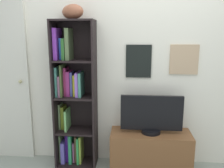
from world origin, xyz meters
TOP-DOWN VIEW (x-y plane):
  - back_wall at (0.00, 1.13)m, footprint 4.80×0.08m
  - bookshelf at (-0.72, 0.98)m, footprint 0.48×0.30m
  - football at (-0.67, 0.95)m, footprint 0.33×0.30m
  - tv_stand at (0.22, 0.91)m, footprint 0.93×0.36m
  - television at (0.22, 0.92)m, footprint 0.71×0.22m

SIDE VIEW (x-z plane):
  - tv_stand at x=0.22m, z-range 0.00..0.45m
  - television at x=0.22m, z-range 0.45..0.89m
  - bookshelf at x=-0.72m, z-range -0.04..1.69m
  - back_wall at x=0.00m, z-range 0.00..2.59m
  - football at x=-0.67m, z-range 1.73..1.89m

